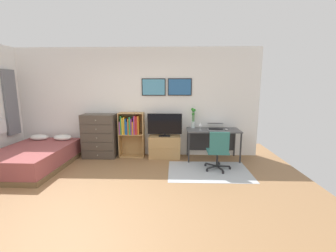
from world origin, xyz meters
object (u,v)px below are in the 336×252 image
bed (34,157)px  tv_stand (165,147)px  bookshelf (131,130)px  desk (213,134)px  wine_glass (200,124)px  television (165,125)px  dresser (100,136)px  office_chair (218,150)px  laptop (216,127)px  bamboo_vase (193,118)px  computer_mouse (226,129)px

bed → tv_stand: bed is taller
bed → bookshelf: bearing=23.5°
desk → tv_stand: bearing=178.8°
bookshelf → wine_glass: size_ratio=6.23×
bookshelf → television: 0.87m
dresser → wine_glass: bearing=-3.7°
wine_glass → office_chair: bearing=-65.6°
tv_stand → laptop: 1.34m
tv_stand → bamboo_vase: bearing=8.3°
bed → computer_mouse: computer_mouse is taller
television → wine_glass: 0.87m
bed → television: size_ratio=2.37×
office_chair → laptop: (0.07, 0.81, 0.35)m
bookshelf → office_chair: 2.21m
television → bamboo_vase: size_ratio=1.70×
bookshelf → dresser: bearing=-175.7°
dresser → bamboo_vase: bamboo_vase is taller
bed → bookshelf: size_ratio=1.78×
desk → office_chair: bearing=-90.8°
office_chair → bamboo_vase: size_ratio=1.73×
laptop → computer_mouse: (0.24, -0.11, -0.05)m
dresser → wine_glass: 2.50m
tv_stand → office_chair: bearing=-36.5°
wine_glass → tv_stand: bearing=168.3°
desk → wine_glass: bearing=-154.4°
tv_stand → laptop: (1.23, -0.05, 0.53)m
bed → dresser: size_ratio=1.84×
dresser → bamboo_vase: size_ratio=2.19×
bookshelf → laptop: bookshelf is taller
bamboo_vase → computer_mouse: bearing=-19.0°
bed → bamboo_vase: (3.55, 0.89, 0.76)m
bookshelf → television: bearing=-4.4°
wine_glass → dresser: bearing=176.3°
television → desk: bearing=-0.1°
computer_mouse → wine_glass: wine_glass is taller
tv_stand → office_chair: size_ratio=0.90×
bed → dresser: bearing=33.3°
television → bookshelf: bearing=175.6°
bed → desk: size_ratio=1.60×
desk → laptop: bearing=-23.1°
laptop → computer_mouse: size_ratio=4.08×
television → bed: bearing=-164.9°
computer_mouse → bamboo_vase: 0.85m
dresser → computer_mouse: dresser is taller
dresser → wine_glass: dresser is taller
tv_stand → bookshelf: bearing=177.1°
computer_mouse → dresser: bearing=177.3°
office_chair → laptop: bearing=86.3°
office_chair → computer_mouse: bearing=67.5°
bamboo_vase → wine_glass: (0.15, -0.28, -0.12)m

